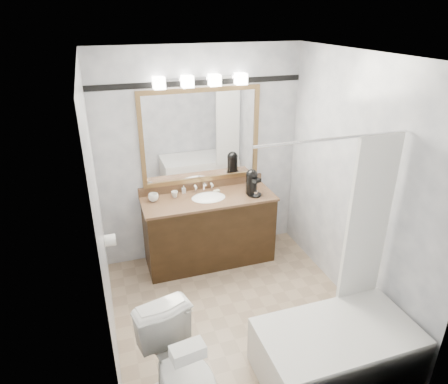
# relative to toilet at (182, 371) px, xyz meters

# --- Properties ---
(room) EXTENTS (2.42, 2.62, 2.52)m
(room) POSITION_rel_toilet_xyz_m (0.76, 0.87, 0.85)
(room) COLOR tan
(room) RESTS_ON ground
(vanity) EXTENTS (1.53, 0.58, 0.97)m
(vanity) POSITION_rel_toilet_xyz_m (0.76, 1.89, 0.05)
(vanity) COLOR black
(vanity) RESTS_ON ground
(mirror) EXTENTS (1.40, 0.04, 1.10)m
(mirror) POSITION_rel_toilet_xyz_m (0.76, 2.15, 1.10)
(mirror) COLOR olive
(mirror) RESTS_ON room
(vanity_light_bar) EXTENTS (1.02, 0.14, 0.12)m
(vanity_light_bar) POSITION_rel_toilet_xyz_m (0.76, 2.10, 1.74)
(vanity_light_bar) COLOR silver
(vanity_light_bar) RESTS_ON room
(accent_stripe) EXTENTS (2.40, 0.01, 0.06)m
(accent_stripe) POSITION_rel_toilet_xyz_m (0.76, 2.16, 1.70)
(accent_stripe) COLOR black
(accent_stripe) RESTS_ON room
(bathtub) EXTENTS (1.30, 0.75, 1.96)m
(bathtub) POSITION_rel_toilet_xyz_m (1.32, -0.03, -0.12)
(bathtub) COLOR white
(bathtub) RESTS_ON ground
(tp_roll) EXTENTS (0.11, 0.12, 0.12)m
(tp_roll) POSITION_rel_toilet_xyz_m (-0.38, 1.54, 0.30)
(tp_roll) COLOR white
(tp_roll) RESTS_ON room
(toilet) EXTENTS (0.62, 0.86, 0.79)m
(toilet) POSITION_rel_toilet_xyz_m (0.00, 0.00, 0.00)
(toilet) COLOR white
(toilet) RESTS_ON ground
(tissue_box) EXTENTS (0.23, 0.15, 0.09)m
(tissue_box) POSITION_rel_toilet_xyz_m (0.00, -0.25, 0.44)
(tissue_box) COLOR white
(tissue_box) RESTS_ON toilet
(coffee_maker) EXTENTS (0.17, 0.20, 0.31)m
(coffee_maker) POSITION_rel_toilet_xyz_m (1.27, 1.81, 0.61)
(coffee_maker) COLOR black
(coffee_maker) RESTS_ON vanity
(cup_left) EXTENTS (0.15, 0.15, 0.09)m
(cup_left) POSITION_rel_toilet_xyz_m (0.15, 1.99, 0.50)
(cup_left) COLOR white
(cup_left) RESTS_ON vanity
(cup_right) EXTENTS (0.09, 0.09, 0.07)m
(cup_right) POSITION_rel_toilet_xyz_m (0.40, 2.02, 0.49)
(cup_right) COLOR white
(cup_right) RESTS_ON vanity
(soap_bottle_a) EXTENTS (0.04, 0.04, 0.09)m
(soap_bottle_a) POSITION_rel_toilet_xyz_m (0.52, 2.10, 0.50)
(soap_bottle_a) COLOR white
(soap_bottle_a) RESTS_ON vanity
(soap_bar) EXTENTS (0.08, 0.06, 0.02)m
(soap_bar) POSITION_rel_toilet_xyz_m (0.90, 2.01, 0.46)
(soap_bar) COLOR beige
(soap_bar) RESTS_ON vanity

